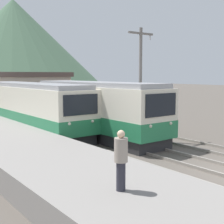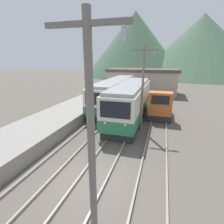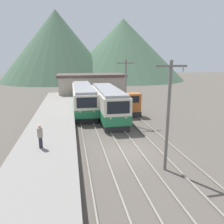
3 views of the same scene
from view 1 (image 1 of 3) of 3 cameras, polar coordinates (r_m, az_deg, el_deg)
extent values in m
cube|color=gray|center=(9.74, 0.79, -15.65)|extent=(4.50, 54.00, 1.00)
cube|color=gray|center=(11.82, 12.33, -13.91)|extent=(0.10, 60.00, 0.14)
cube|color=gray|center=(12.90, 16.55, -12.25)|extent=(0.10, 60.00, 0.14)
cube|color=#28282B|center=(24.09, -14.56, -2.63)|extent=(2.58, 13.49, 0.70)
cube|color=silver|center=(23.87, -14.68, 1.33)|extent=(2.80, 14.05, 2.64)
cube|color=#267A4C|center=(23.97, -14.62, -0.68)|extent=(2.84, 14.09, 0.95)
cube|color=black|center=(17.57, -5.68, 1.33)|extent=(2.24, 0.06, 1.16)
sphere|color=silver|center=(17.29, -7.79, -2.14)|extent=(0.18, 0.18, 0.18)
sphere|color=silver|center=(18.10, -3.56, -1.68)|extent=(0.18, 0.18, 0.18)
cube|color=#939399|center=(23.78, -14.79, 4.83)|extent=(2.46, 13.49, 0.28)
cube|color=#28282B|center=(21.69, -3.21, -3.45)|extent=(2.58, 11.92, 0.70)
cube|color=silver|center=(21.45, -3.24, 1.10)|extent=(2.80, 12.41, 2.76)
cube|color=#267A4C|center=(21.55, -3.23, -1.23)|extent=(2.84, 12.45, 0.99)
cube|color=black|center=(16.65, 8.97, 1.27)|extent=(2.24, 0.06, 1.22)
sphere|color=silver|center=(16.23, 7.05, -2.57)|extent=(0.18, 0.18, 0.18)
sphere|color=silver|center=(17.33, 10.68, -2.04)|extent=(0.18, 0.18, 0.18)
cube|color=#939399|center=(21.35, -3.27, 5.17)|extent=(2.46, 11.92, 0.28)
cube|color=#28282B|center=(24.67, 0.50, -2.18)|extent=(2.40, 4.53, 0.70)
cube|color=#D16628|center=(23.30, 2.84, 0.99)|extent=(2.28, 1.45, 2.30)
cube|color=black|center=(22.69, 4.07, 2.11)|extent=(1.68, 0.04, 0.83)
cube|color=#D16628|center=(25.10, -0.52, 0.39)|extent=(1.92, 2.98, 1.40)
cylinder|color=black|center=(25.01, -0.52, 2.56)|extent=(0.16, 0.16, 0.50)
cylinder|color=slate|center=(19.94, 5.20, 4.93)|extent=(0.20, 0.20, 7.13)
cube|color=slate|center=(20.10, 5.30, 14.13)|extent=(2.00, 0.12, 0.12)
cylinder|color=#B2B2B7|center=(20.62, 6.97, 13.36)|extent=(0.10, 0.10, 0.30)
cylinder|color=#282833|center=(8.87, 1.63, -11.65)|extent=(0.26, 0.26, 0.82)
cylinder|color=gray|center=(8.67, 1.65, -6.95)|extent=(0.38, 0.38, 0.67)
sphere|color=beige|center=(8.57, 1.66, -4.05)|extent=(0.22, 0.22, 0.22)
cube|color=#AD9E8E|center=(35.04, -18.53, 2.85)|extent=(12.00, 6.00, 3.98)
cube|color=#51423D|center=(34.97, -18.67, 6.52)|extent=(12.60, 6.30, 0.50)
cone|color=#47664C|center=(76.61, -17.43, 11.35)|extent=(43.88, 43.88, 21.24)
camera|label=2|loc=(15.31, 53.59, 10.91)|focal=28.00mm
camera|label=3|loc=(11.97, 102.83, 12.71)|focal=35.00mm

